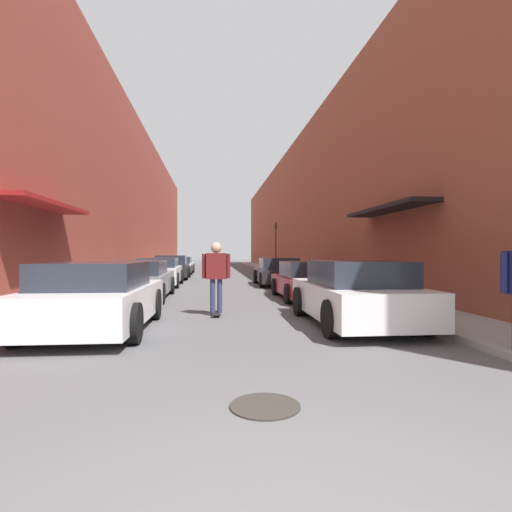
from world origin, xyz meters
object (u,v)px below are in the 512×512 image
Objects in this scene: parked_car_right_2 at (278,272)px; parked_car_left_2 at (159,272)px; parked_car_right_0 at (356,294)px; manhole_cover at (265,406)px; parked_car_left_4 at (180,265)px; parked_car_left_3 at (172,268)px; parked_car_left_1 at (139,280)px; parked_car_left_0 at (96,298)px; parked_car_right_1 at (307,281)px; traffic_light at (276,241)px; skateboarder at (216,270)px.

parked_car_left_2 is at bearing 178.81° from parked_car_right_2.
parked_car_right_0 is 5.97× the size of manhole_cover.
parked_car_right_0 is at bearing -75.83° from parked_car_left_4.
parked_car_right_0 is at bearing -70.91° from parked_car_left_3.
parked_car_left_4 is at bearing 89.68° from parked_car_left_1.
parked_car_left_0 is at bearing -88.97° from parked_car_left_2.
parked_car_left_3 reaches higher than parked_car_left_2.
parked_car_right_1 is 5.85× the size of manhole_cover.
parked_car_left_3 is 1.05× the size of parked_car_right_2.
traffic_light reaches higher than manhole_cover.
parked_car_left_4 is at bearing 89.70° from parked_car_left_3.
parked_car_left_2 is 5.00m from parked_car_left_3.
parked_car_left_2 is at bearing 101.29° from manhole_cover.
parked_car_right_0 is 1.02× the size of parked_car_right_1.
parked_car_left_4 is (0.09, 15.77, -0.01)m from parked_car_left_1.
parked_car_left_3 is at bearing 109.09° from parked_car_right_0.
parked_car_left_3 is 19.89m from manhole_cover.
parked_car_left_3 is 11.99m from parked_car_right_1.
manhole_cover is (-2.49, -4.23, -0.65)m from parked_car_right_0.
parked_car_left_0 is 5.40m from parked_car_left_1.
parked_car_right_1 is at bearing 42.50° from parked_car_left_0.
traffic_light reaches higher than parked_car_left_2.
parked_car_right_2 is 2.24× the size of skateboarder.
parked_car_left_0 is at bearing -89.60° from parked_car_left_3.
skateboarder is 5.90m from manhole_cover.
parked_car_right_2 is at bearing 89.70° from parked_car_right_0.
manhole_cover is at bearing -72.99° from parked_car_left_1.
skateboarder reaches higher than parked_car_left_1.
parked_car_left_4 is 1.12× the size of parked_car_right_0.
parked_car_left_2 reaches higher than parked_car_left_4.
parked_car_right_0 is 10.33m from parked_car_right_2.
parked_car_right_1 is (5.33, 4.88, -0.06)m from parked_car_left_0.
manhole_cover is (2.82, -25.28, -0.60)m from parked_car_left_4.
parked_car_left_2 is at bearing 105.77° from skateboarder.
parked_car_left_2 is 11.76m from parked_car_right_0.
parked_car_left_1 is at bearing 135.69° from parked_car_right_0.
parked_car_left_1 is at bearing -90.32° from parked_car_left_4.
parked_car_left_4 is 6.67× the size of manhole_cover.
skateboarder reaches higher than parked_car_right_2.
traffic_light is (7.37, 7.75, 1.78)m from parked_car_left_3.
skateboarder reaches higher than parked_car_left_2.
parked_car_left_0 reaches higher than parked_car_left_2.
parked_car_left_2 is at bearing 91.03° from parked_car_left_0.
parked_car_left_0 is at bearing -88.21° from parked_car_left_1.
parked_car_left_1 is at bearing -137.21° from parked_car_right_2.
manhole_cover is at bearing -78.71° from parked_car_left_2.
parked_car_right_0 is (5.31, -21.05, 0.05)m from parked_car_left_4.
parked_car_left_1 is 15.77m from parked_car_left_4.
parked_car_right_0 is at bearing 59.48° from manhole_cover.
parked_car_left_1 is 1.17× the size of parked_car_right_1.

